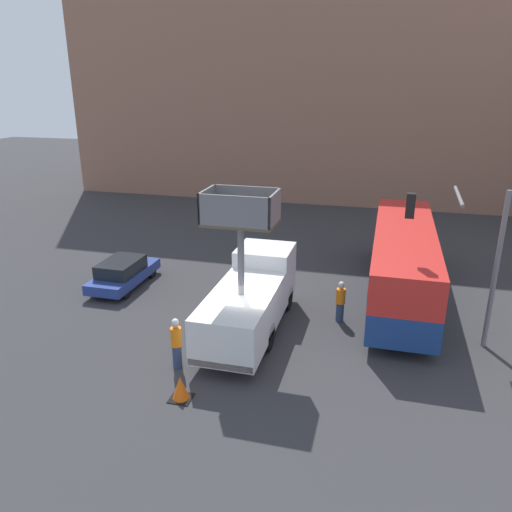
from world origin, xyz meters
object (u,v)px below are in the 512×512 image
at_px(traffic_light_pole, 465,242).
at_px(utility_truck, 251,295).
at_px(road_worker_near_truck, 176,343).
at_px(traffic_cone_near_truck, 181,388).
at_px(city_bus, 403,257).
at_px(parked_car_curbside, 123,273).
at_px(road_worker_directing, 340,302).

bearing_deg(traffic_light_pole, utility_truck, -172.06).
relative_size(road_worker_near_truck, traffic_cone_near_truck, 2.38).
height_order(city_bus, traffic_light_pole, traffic_light_pole).
bearing_deg(road_worker_near_truck, parked_car_curbside, 179.10).
xyz_separation_m(traffic_cone_near_truck, parked_car_curbside, (-6.24, 7.73, 0.33)).
relative_size(traffic_light_pole, traffic_cone_near_truck, 7.57).
bearing_deg(road_worker_near_truck, utility_truck, 109.59).
distance_m(utility_truck, parked_car_curbside, 7.71).
bearing_deg(city_bus, road_worker_near_truck, 124.60).
bearing_deg(road_worker_directing, traffic_cone_near_truck, -48.52).
relative_size(road_worker_directing, traffic_cone_near_truck, 2.24).
xyz_separation_m(utility_truck, road_worker_directing, (3.34, 1.72, -0.64)).
height_order(traffic_light_pole, traffic_cone_near_truck, traffic_light_pole).
distance_m(road_worker_directing, parked_car_curbside, 10.54).
bearing_deg(utility_truck, road_worker_near_truck, -117.79).
distance_m(traffic_light_pole, traffic_cone_near_truck, 11.09).
height_order(utility_truck, parked_car_curbside, utility_truck).
bearing_deg(road_worker_near_truck, road_worker_directing, 92.03).
bearing_deg(road_worker_near_truck, traffic_cone_near_truck, -16.24).
bearing_deg(city_bus, traffic_cone_near_truck, 132.91).
distance_m(city_bus, parked_car_curbside, 13.15).
relative_size(road_worker_directing, parked_car_curbside, 0.41).
xyz_separation_m(city_bus, road_worker_directing, (-2.41, -3.26, -1.02)).
bearing_deg(city_bus, road_worker_directing, 130.27).
distance_m(city_bus, traffic_cone_near_truck, 12.07).
height_order(traffic_light_pole, road_worker_directing, traffic_light_pole).
bearing_deg(traffic_cone_near_truck, city_bus, 56.18).
xyz_separation_m(utility_truck, traffic_light_pole, (7.65, 1.07, 2.50)).
xyz_separation_m(road_worker_near_truck, road_worker_directing, (5.08, 5.02, -0.07)).
distance_m(road_worker_near_truck, traffic_cone_near_truck, 1.94).
relative_size(utility_truck, road_worker_near_truck, 3.86).
distance_m(city_bus, road_worker_directing, 4.18).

